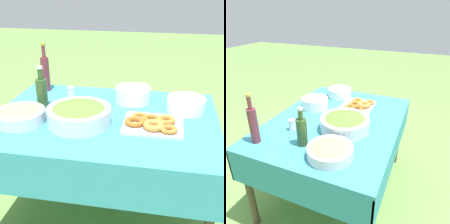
{
  "view_description": "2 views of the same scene",
  "coord_description": "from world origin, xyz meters",
  "views": [
    {
      "loc": [
        -0.34,
        1.59,
        1.45
      ],
      "look_at": [
        -0.04,
        0.01,
        0.73
      ],
      "focal_mm": 50.0,
      "sensor_mm": 36.0,
      "label": 1
    },
    {
      "loc": [
        1.38,
        0.61,
        1.49
      ],
      "look_at": [
        0.01,
        0.02,
        0.77
      ],
      "focal_mm": 35.0,
      "sensor_mm": 36.0,
      "label": 2
    }
  ],
  "objects": [
    {
      "name": "olive_oil_bottle",
      "position": [
        0.4,
        -0.06,
        0.8
      ],
      "size": [
        0.07,
        0.07,
        0.26
      ],
      "color": "#2D4723",
      "rests_on": "picnic_table"
    },
    {
      "name": "donut_platter",
      "position": [
        -0.28,
        0.08,
        0.72
      ],
      "size": [
        0.33,
        0.27,
        0.05
      ],
      "color": "silver",
      "rests_on": "picnic_table"
    },
    {
      "name": "picnic_table",
      "position": [
        0.0,
        0.0,
        0.61
      ],
      "size": [
        1.28,
        0.95,
        0.7
      ],
      "color": "teal",
      "rests_on": "ground_plane"
    },
    {
      "name": "wine_bottle",
      "position": [
        0.49,
        -0.36,
        0.83
      ],
      "size": [
        0.06,
        0.06,
        0.33
      ],
      "color": "maroon",
      "rests_on": "picnic_table"
    },
    {
      "name": "plate_stack",
      "position": [
        -0.46,
        -0.17,
        0.74
      ],
      "size": [
        0.22,
        0.22,
        0.08
      ],
      "color": "white",
      "rests_on": "picnic_table"
    },
    {
      "name": "ground_plane",
      "position": [
        0.0,
        0.0,
        0.0
      ],
      "size": [
        14.0,
        14.0,
        0.0
      ],
      "primitive_type": "plane",
      "color": "#609342"
    },
    {
      "name": "salt_shaker",
      "position": [
        0.27,
        -0.23,
        0.74
      ],
      "size": [
        0.05,
        0.05,
        0.08
      ],
      "color": "white",
      "rests_on": "picnic_table"
    },
    {
      "name": "salad_bowl",
      "position": [
        0.12,
        0.11,
        0.76
      ],
      "size": [
        0.35,
        0.35,
        0.11
      ],
      "color": "silver",
      "rests_on": "picnic_table"
    },
    {
      "name": "fruit_bowl",
      "position": [
        0.44,
        0.15,
        0.74
      ],
      "size": [
        0.27,
        0.27,
        0.09
      ],
      "color": "silver",
      "rests_on": "picnic_table"
    },
    {
      "name": "pasta_bowl",
      "position": [
        -0.13,
        -0.26,
        0.76
      ],
      "size": [
        0.22,
        0.22,
        0.11
      ],
      "color": "white",
      "rests_on": "picnic_table"
    }
  ]
}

